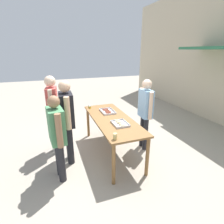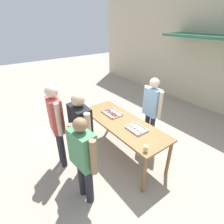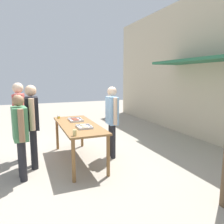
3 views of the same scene
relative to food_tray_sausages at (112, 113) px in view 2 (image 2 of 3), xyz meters
name	(u,v)px [view 2 (image 2 of 3)]	position (x,y,z in m)	size (l,w,h in m)	color
ground_plane	(122,153)	(0.43, -0.04, -0.89)	(24.00, 24.00, 0.00)	#A39989
serving_table	(123,126)	(0.43, -0.04, -0.12)	(2.18, 0.82, 0.88)	brown
food_tray_sausages	(112,113)	(0.00, 0.00, 0.00)	(0.46, 0.31, 0.04)	silver
food_tray_buns	(136,129)	(0.83, 0.00, 0.01)	(0.39, 0.30, 0.06)	silver
condiment_jar_mustard	(88,108)	(-0.53, -0.33, 0.02)	(0.06, 0.06, 0.06)	#567A38
condiment_jar_ketchup	(90,110)	(-0.44, -0.34, 0.02)	(0.06, 0.06, 0.06)	gold
beer_cup	(146,149)	(1.39, -0.33, 0.04)	(0.07, 0.07, 0.11)	#DBC67A
person_server_behind_table	(152,107)	(0.51, 0.78, 0.15)	(0.56, 0.24, 1.72)	#232328
person_customer_holding_hotdog	(56,120)	(-0.09, -1.27, 0.21)	(0.57, 0.26, 1.82)	#232328
person_customer_with_cup	(83,155)	(0.94, -1.26, 0.07)	(0.66, 0.30, 1.63)	#232328
person_customer_waiting_in_line	(81,131)	(0.44, -1.02, 0.17)	(0.69, 0.27, 1.79)	#232328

